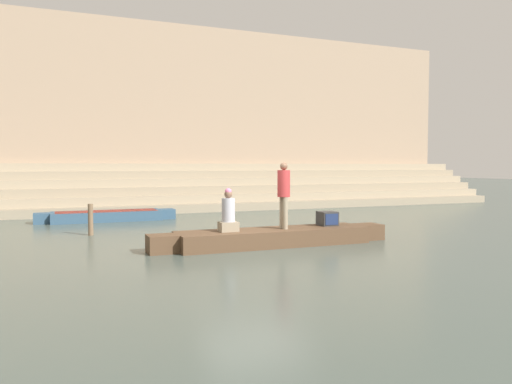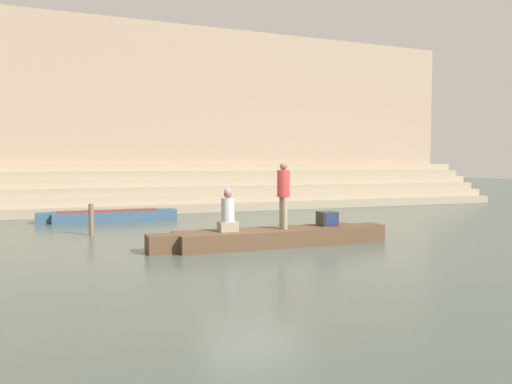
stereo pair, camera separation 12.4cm
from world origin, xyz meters
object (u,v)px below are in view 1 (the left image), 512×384
(rowboat_main, at_px, (274,237))
(mooring_post, at_px, (91,220))
(person_standing, at_px, (284,190))
(person_rowing, at_px, (228,214))
(moored_boat_shore, at_px, (107,216))
(tv_set, at_px, (327,219))

(rowboat_main, xyz_separation_m, mooring_post, (-4.25, 3.74, 0.24))
(person_standing, height_order, person_rowing, person_standing)
(rowboat_main, xyz_separation_m, person_rowing, (-1.24, -0.01, 0.63))
(rowboat_main, bearing_deg, mooring_post, 139.64)
(person_standing, relative_size, moored_boat_shore, 0.34)
(mooring_post, bearing_deg, moored_boat_shore, 77.52)
(moored_boat_shore, bearing_deg, person_standing, -59.11)
(person_rowing, height_order, mooring_post, person_rowing)
(rowboat_main, relative_size, mooring_post, 6.95)
(person_rowing, relative_size, mooring_post, 1.16)
(person_standing, xyz_separation_m, tv_set, (1.41, 0.17, -0.80))
(moored_boat_shore, distance_m, mooring_post, 3.92)
(mooring_post, bearing_deg, rowboat_main, -41.37)
(rowboat_main, relative_size, person_standing, 3.77)
(person_rowing, distance_m, mooring_post, 4.82)
(person_rowing, distance_m, tv_set, 2.93)
(person_standing, bearing_deg, mooring_post, 128.80)
(mooring_post, bearing_deg, person_standing, -39.87)
(person_rowing, xyz_separation_m, mooring_post, (-3.01, 3.75, -0.40))
(person_standing, xyz_separation_m, person_rowing, (-1.51, 0.02, -0.56))
(rowboat_main, xyz_separation_m, moored_boat_shore, (-3.40, 7.56, -0.03))
(person_rowing, bearing_deg, tv_set, 4.42)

